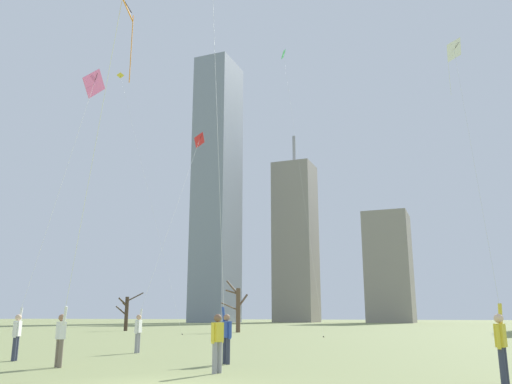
{
  "coord_description": "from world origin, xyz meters",
  "views": [
    {
      "loc": [
        6.39,
        -10.16,
        1.58
      ],
      "look_at": [
        0.0,
        6.0,
        5.74
      ],
      "focal_mm": 36.24,
      "sensor_mm": 36.0,
      "label": 1
    }
  ],
  "objects_px": {
    "bystander_strolling_midfield": "(217,340)",
    "distant_kite_high_overhead_yellow": "(131,119)",
    "distant_kite_low_near_trees_green": "(286,70)",
    "bare_tree_far_right_edge": "(126,312)",
    "kite_flyer_foreground_right_orange": "(68,295)",
    "bare_tree_rightmost": "(238,307)",
    "kite_flyer_midfield_center_red": "(152,287)",
    "kite_flyer_midfield_right_white": "(484,235)",
    "kite_flyer_midfield_left_pink": "(43,249)",
    "kite_flyer_foreground_left_blue": "(223,260)"
  },
  "relations": [
    {
      "from": "kite_flyer_midfield_center_red",
      "to": "bare_tree_far_right_edge",
      "type": "relative_size",
      "value": 3.29
    },
    {
      "from": "kite_flyer_midfield_right_white",
      "to": "bare_tree_far_right_edge",
      "type": "distance_m",
      "value": 46.27
    },
    {
      "from": "distant_kite_high_overhead_yellow",
      "to": "distant_kite_low_near_trees_green",
      "type": "bearing_deg",
      "value": 28.49
    },
    {
      "from": "bystander_strolling_midfield",
      "to": "distant_kite_high_overhead_yellow",
      "type": "height_order",
      "value": "distant_kite_high_overhead_yellow"
    },
    {
      "from": "kite_flyer_midfield_left_pink",
      "to": "kite_flyer_midfield_right_white",
      "type": "bearing_deg",
      "value": 1.91
    },
    {
      "from": "distant_kite_high_overhead_yellow",
      "to": "bare_tree_far_right_edge",
      "type": "relative_size",
      "value": 5.81
    },
    {
      "from": "kite_flyer_midfield_center_red",
      "to": "bystander_strolling_midfield",
      "type": "height_order",
      "value": "kite_flyer_midfield_center_red"
    },
    {
      "from": "bare_tree_rightmost",
      "to": "distant_kite_high_overhead_yellow",
      "type": "bearing_deg",
      "value": -121.03
    },
    {
      "from": "kite_flyer_midfield_left_pink",
      "to": "kite_flyer_midfield_center_red",
      "type": "xyz_separation_m",
      "value": [
        1.69,
        5.34,
        -1.26
      ]
    },
    {
      "from": "kite_flyer_foreground_right_orange",
      "to": "bare_tree_far_right_edge",
      "type": "height_order",
      "value": "kite_flyer_foreground_right_orange"
    },
    {
      "from": "kite_flyer_midfield_left_pink",
      "to": "bare_tree_far_right_edge",
      "type": "bearing_deg",
      "value": 120.08
    },
    {
      "from": "kite_flyer_foreground_right_orange",
      "to": "distant_kite_low_near_trees_green",
      "type": "height_order",
      "value": "distant_kite_low_near_trees_green"
    },
    {
      "from": "bystander_strolling_midfield",
      "to": "kite_flyer_midfield_center_red",
      "type": "bearing_deg",
      "value": 133.43
    },
    {
      "from": "bare_tree_far_right_edge",
      "to": "bare_tree_rightmost",
      "type": "relative_size",
      "value": 0.81
    },
    {
      "from": "kite_flyer_foreground_left_blue",
      "to": "kite_flyer_foreground_right_orange",
      "type": "relative_size",
      "value": 2.42
    },
    {
      "from": "distant_kite_high_overhead_yellow",
      "to": "kite_flyer_midfield_right_white",
      "type": "bearing_deg",
      "value": -36.53
    },
    {
      "from": "kite_flyer_foreground_left_blue",
      "to": "kite_flyer_midfield_right_white",
      "type": "distance_m",
      "value": 8.82
    },
    {
      "from": "kite_flyer_midfield_left_pink",
      "to": "kite_flyer_foreground_left_blue",
      "type": "bearing_deg",
      "value": 10.25
    },
    {
      "from": "bare_tree_rightmost",
      "to": "kite_flyer_midfield_left_pink",
      "type": "bearing_deg",
      "value": -80.54
    },
    {
      "from": "bare_tree_rightmost",
      "to": "kite_flyer_foreground_left_blue",
      "type": "bearing_deg",
      "value": -67.35
    },
    {
      "from": "kite_flyer_midfield_left_pink",
      "to": "distant_kite_high_overhead_yellow",
      "type": "distance_m",
      "value": 28.09
    },
    {
      "from": "kite_flyer_midfield_right_white",
      "to": "distant_kite_high_overhead_yellow",
      "type": "height_order",
      "value": "distant_kite_high_overhead_yellow"
    },
    {
      "from": "kite_flyer_midfield_center_red",
      "to": "bare_tree_rightmost",
      "type": "bearing_deg",
      "value": 104.91
    },
    {
      "from": "kite_flyer_midfield_center_red",
      "to": "distant_kite_high_overhead_yellow",
      "type": "relative_size",
      "value": 0.57
    },
    {
      "from": "kite_flyer_midfield_left_pink",
      "to": "bare_tree_rightmost",
      "type": "bearing_deg",
      "value": 99.46
    },
    {
      "from": "kite_flyer_foreground_left_blue",
      "to": "kite_flyer_foreground_right_orange",
      "type": "xyz_separation_m",
      "value": [
        -2.99,
        -4.57,
        -1.35
      ]
    },
    {
      "from": "kite_flyer_foreground_left_blue",
      "to": "kite_flyer_midfield_left_pink",
      "type": "bearing_deg",
      "value": -169.75
    },
    {
      "from": "kite_flyer_midfield_right_white",
      "to": "bare_tree_far_right_edge",
      "type": "relative_size",
      "value": 3.7
    },
    {
      "from": "kite_flyer_foreground_left_blue",
      "to": "bystander_strolling_midfield",
      "type": "xyz_separation_m",
      "value": [
        1.46,
        -3.43,
        -2.64
      ]
    },
    {
      "from": "distant_kite_low_near_trees_green",
      "to": "bare_tree_far_right_edge",
      "type": "height_order",
      "value": "distant_kite_low_near_trees_green"
    },
    {
      "from": "distant_kite_high_overhead_yellow",
      "to": "bare_tree_rightmost",
      "type": "bearing_deg",
      "value": 58.97
    },
    {
      "from": "kite_flyer_midfield_left_pink",
      "to": "distant_kite_high_overhead_yellow",
      "type": "xyz_separation_m",
      "value": [
        -11.45,
        20.91,
        14.86
      ]
    },
    {
      "from": "kite_flyer_midfield_center_red",
      "to": "distant_kite_low_near_trees_green",
      "type": "relative_size",
      "value": 0.49
    },
    {
      "from": "bare_tree_far_right_edge",
      "to": "kite_flyer_midfield_center_red",
      "type": "bearing_deg",
      "value": -52.69
    },
    {
      "from": "kite_flyer_foreground_left_blue",
      "to": "bare_tree_rightmost",
      "type": "relative_size",
      "value": 4.38
    },
    {
      "from": "kite_flyer_foreground_right_orange",
      "to": "kite_flyer_foreground_left_blue",
      "type": "bearing_deg",
      "value": 56.86
    },
    {
      "from": "kite_flyer_foreground_right_orange",
      "to": "bare_tree_rightmost",
      "type": "height_order",
      "value": "kite_flyer_foreground_right_orange"
    },
    {
      "from": "kite_flyer_midfield_center_red",
      "to": "kite_flyer_foreground_right_orange",
      "type": "bearing_deg",
      "value": -73.12
    },
    {
      "from": "kite_flyer_foreground_left_blue",
      "to": "distant_kite_low_near_trees_green",
      "type": "height_order",
      "value": "distant_kite_low_near_trees_green"
    },
    {
      "from": "bare_tree_far_right_edge",
      "to": "bare_tree_rightmost",
      "type": "distance_m",
      "value": 13.05
    },
    {
      "from": "kite_flyer_midfield_left_pink",
      "to": "bare_tree_far_right_edge",
      "type": "distance_m",
      "value": 36.48
    },
    {
      "from": "kite_flyer_midfield_left_pink",
      "to": "bystander_strolling_midfield",
      "type": "distance_m",
      "value": 9.56
    },
    {
      "from": "kite_flyer_midfield_center_red",
      "to": "bystander_strolling_midfield",
      "type": "distance_m",
      "value": 10.44
    },
    {
      "from": "kite_flyer_foreground_left_blue",
      "to": "kite_flyer_midfield_center_red",
      "type": "distance_m",
      "value": 6.92
    },
    {
      "from": "distant_kite_low_near_trees_green",
      "to": "bare_tree_rightmost",
      "type": "height_order",
      "value": "distant_kite_low_near_trees_green"
    },
    {
      "from": "kite_flyer_foreground_left_blue",
      "to": "bystander_strolling_midfield",
      "type": "distance_m",
      "value": 4.56
    },
    {
      "from": "kite_flyer_foreground_left_blue",
      "to": "distant_kite_low_near_trees_green",
      "type": "bearing_deg",
      "value": 102.96
    },
    {
      "from": "kite_flyer_midfield_right_white",
      "to": "bystander_strolling_midfield",
      "type": "xyz_separation_m",
      "value": [
        -7.32,
        -2.64,
        -2.97
      ]
    },
    {
      "from": "kite_flyer_midfield_left_pink",
      "to": "distant_kite_high_overhead_yellow",
      "type": "bearing_deg",
      "value": 118.69
    },
    {
      "from": "kite_flyer_midfield_right_white",
      "to": "distant_kite_low_near_trees_green",
      "type": "relative_size",
      "value": 0.55
    }
  ]
}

